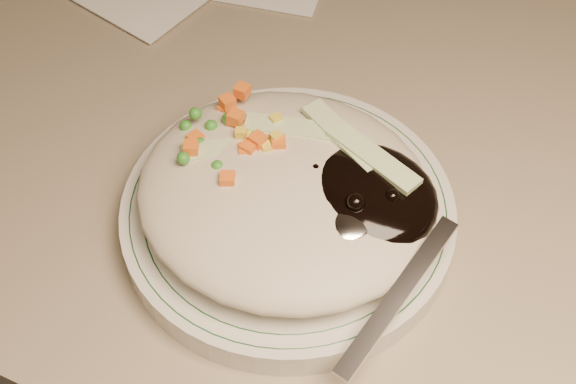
% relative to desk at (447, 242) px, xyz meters
% --- Properties ---
extents(desk, '(1.40, 0.70, 0.74)m').
position_rel_desk_xyz_m(desk, '(0.00, 0.00, 0.00)').
color(desk, gray).
rests_on(desk, ground).
extents(plate, '(0.22, 0.22, 0.02)m').
position_rel_desk_xyz_m(plate, '(-0.09, -0.18, 0.21)').
color(plate, silver).
rests_on(plate, desk).
extents(plate_rim, '(0.21, 0.21, 0.00)m').
position_rel_desk_xyz_m(plate_rim, '(-0.09, -0.18, 0.22)').
color(plate_rim, '#144723').
rests_on(plate_rim, plate).
extents(meal, '(0.20, 0.19, 0.05)m').
position_rel_desk_xyz_m(meal, '(-0.08, -0.18, 0.24)').
color(meal, beige).
rests_on(meal, plate).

